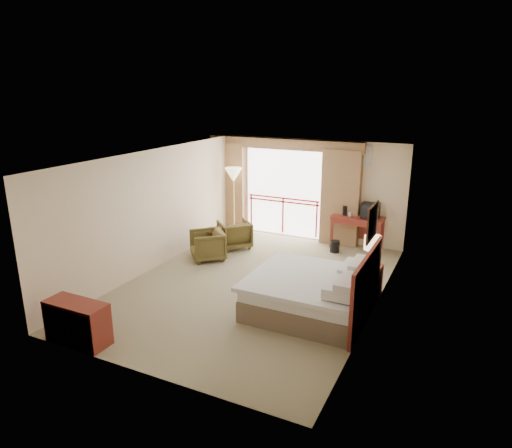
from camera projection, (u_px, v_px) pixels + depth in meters
The scene contains 29 objects.
floor at pixel (254, 285), 9.61m from camera, with size 7.00×7.00×0.00m, color #817959.
ceiling at pixel (254, 157), 8.84m from camera, with size 7.00×7.00×0.00m, color white.
wall_back at pixel (311, 190), 12.24m from camera, with size 5.00×5.00×0.00m, color beige.
wall_front at pixel (141, 289), 6.21m from camera, with size 5.00×5.00×0.00m, color beige.
wall_left at pixel (155, 210), 10.27m from camera, with size 7.00×7.00×0.00m, color beige.
wall_right at pixel (379, 241), 8.18m from camera, with size 7.00×7.00×0.00m, color beige.
balcony_door at pixel (284, 193), 12.60m from camera, with size 2.40×2.40×0.00m, color white.
balcony_railing at pixel (283, 206), 12.70m from camera, with size 2.09×0.03×1.02m.
curtain_left at pixel (229, 186), 13.17m from camera, with size 1.00×0.26×2.50m, color brown.
curtain_right at pixel (341, 198), 11.79m from camera, with size 1.00×0.26×2.50m, color brown.
valance at pixel (283, 144), 12.13m from camera, with size 4.40×0.22×0.28m, color brown.
hvac_vent at pixel (362, 156), 11.39m from camera, with size 0.50×0.04×0.50m, color silver.
bed at pixel (313, 293), 8.36m from camera, with size 2.13×2.06×0.97m.
headboard at pixel (366, 289), 7.88m from camera, with size 0.06×2.10×1.30m, color maroon.
framed_art at pixel (372, 222), 7.53m from camera, with size 0.04×0.72×0.60m.
nightstand at pixel (369, 280), 9.12m from camera, with size 0.41×0.49×0.59m, color maroon.
table_lamp at pixel (373, 243), 8.95m from camera, with size 0.34×0.34×0.59m.
phone at pixel (366, 266), 8.92m from camera, with size 0.19×0.15×0.08m, color black.
desk at pixel (358, 223), 11.67m from camera, with size 1.29×0.63×0.85m.
tv at pixel (370, 211), 11.39m from camera, with size 0.43×0.34×0.39m.
coffee_maker at pixel (345, 210), 11.68m from camera, with size 0.12×0.12×0.25m, color black.
cup at pixel (350, 214), 11.60m from camera, with size 0.07×0.07×0.11m, color white.
wastebasket at pixel (335, 246), 11.49m from camera, with size 0.24×0.24×0.29m, color black.
armchair_far at pixel (235, 247), 11.87m from camera, with size 0.75×0.77×0.70m, color #473B19.
armchair_near at pixel (208, 259), 11.06m from camera, with size 0.75×0.78×0.71m, color #473B19.
side_table at pixel (214, 237), 11.44m from camera, with size 0.53×0.53×0.58m.
book at pixel (214, 230), 11.38m from camera, with size 0.17×0.23×0.02m, color white.
floor_lamp at pixel (233, 177), 12.54m from camera, with size 0.48×0.48×1.88m.
dresser at pixel (77, 323), 7.34m from camera, with size 1.06×0.45×0.71m.
Camera 1 is at (3.90, -7.94, 3.98)m, focal length 32.00 mm.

